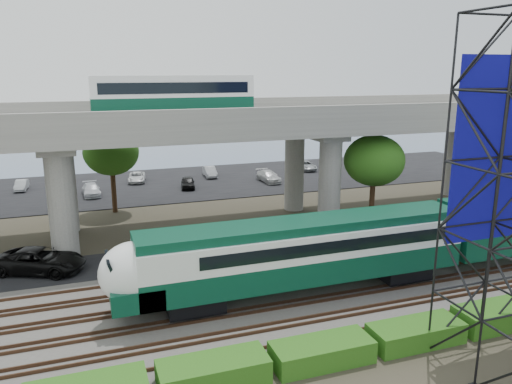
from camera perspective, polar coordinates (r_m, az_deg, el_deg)
name	(u,v)px	position (r m, az deg, el deg)	size (l,w,h in m)	color
ground	(267,322)	(26.90, 1.28, -14.60)	(140.00, 140.00, 0.00)	#474233
ballast_bed	(255,303)	(28.53, -0.16, -12.62)	(90.00, 12.00, 0.20)	slate
service_road	(216,253)	(36.02, -4.64, -6.98)	(90.00, 5.00, 0.08)	black
parking_lot	(163,184)	(58.17, -10.58, 0.90)	(90.00, 18.00, 0.08)	black
harbor_water	(140,154)	(79.61, -13.08, 4.21)	(140.00, 40.00, 0.03)	slate
rail_tracks	(255,301)	(28.45, -0.16, -12.30)	(90.00, 9.52, 0.16)	#472D1E
commuter_train	(339,246)	(29.42, 9.52, -6.09)	(29.30, 3.06, 4.30)	black
overpass	(194,130)	(39.28, -7.11, 7.00)	(80.00, 12.00, 12.40)	#9E9B93
hedge_strip	(322,351)	(23.58, 7.56, -17.59)	(34.60, 1.80, 1.20)	#275513
trees	(136,167)	(39.15, -13.57, 2.78)	(40.94, 16.94, 7.69)	#382314
suv	(40,260)	(35.21, -23.46, -7.19)	(2.62, 5.67, 1.58)	black
parked_cars	(171,179)	(57.49, -9.65, 1.44)	(39.83, 9.34, 1.28)	#BBBBBB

